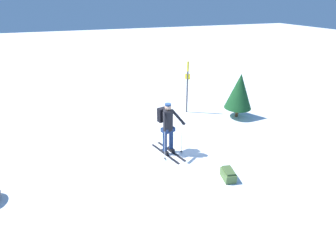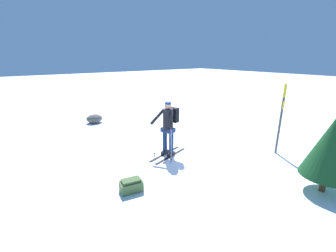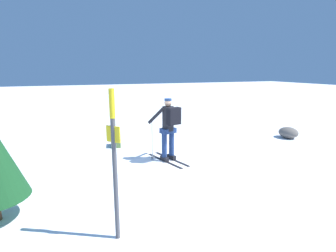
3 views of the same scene
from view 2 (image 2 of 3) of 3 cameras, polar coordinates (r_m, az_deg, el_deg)
name	(u,v)px [view 2 (image 2 of 3)]	position (r m, az deg, el deg)	size (l,w,h in m)	color
ground_plane	(183,152)	(7.86, 3.91, -6.65)	(80.00, 80.00, 0.00)	white
skier	(169,125)	(7.27, 0.17, 0.37)	(1.61, 0.94, 1.81)	black
dropped_backpack	(131,186)	(5.77, -9.32, -14.69)	(0.59, 0.41, 0.32)	#4C6B38
trail_marker	(281,114)	(8.22, 26.85, 2.81)	(0.19, 0.18, 2.35)	#4C4C51
rock_boulder	(94,119)	(11.77, -18.20, 1.79)	(0.77, 0.65, 0.42)	#5B5651
pine_tree	(332,146)	(6.46, 36.19, -4.12)	(1.18, 1.18, 1.97)	#4C331E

